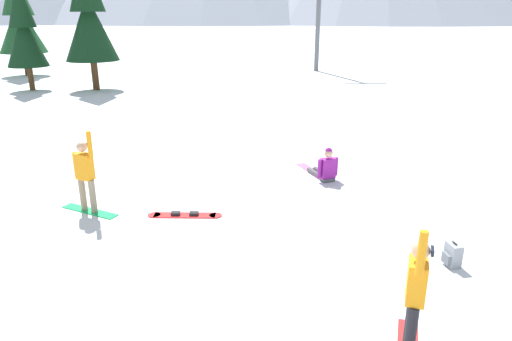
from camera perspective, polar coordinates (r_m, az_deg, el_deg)
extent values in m
plane|color=white|center=(7.41, -7.69, -18.62)|extent=(800.00, 800.00, 0.00)
cylinder|color=black|center=(7.10, 18.45, -16.95)|extent=(0.15, 0.15, 0.85)
cylinder|color=black|center=(6.84, 18.43, -18.48)|extent=(0.15, 0.15, 0.85)
cube|color=orange|center=(6.58, 19.10, -12.67)|extent=(0.37, 0.46, 0.58)
cylinder|color=orange|center=(6.81, 19.09, -11.54)|extent=(0.11, 0.11, 0.58)
cylinder|color=orange|center=(6.10, 19.66, -9.56)|extent=(0.11, 0.11, 0.60)
sphere|color=tan|center=(6.37, 19.53, -9.19)|extent=(0.24, 0.24, 0.24)
cube|color=black|center=(6.37, 20.81, -9.23)|extent=(0.10, 0.17, 0.08)
cube|color=#19B259|center=(11.75, -19.72, -4.70)|extent=(1.48, 1.01, 0.02)
cylinder|color=gray|center=(11.71, -20.48, -2.69)|extent=(0.15, 0.15, 0.80)
cylinder|color=gray|center=(11.48, -19.39, -2.97)|extent=(0.15, 0.15, 0.80)
cube|color=orange|center=(11.37, -20.34, 0.49)|extent=(0.47, 0.41, 0.61)
cylinder|color=orange|center=(11.55, -21.23, 0.74)|extent=(0.11, 0.11, 0.58)
cylinder|color=orange|center=(11.03, -19.74, 3.04)|extent=(0.11, 0.11, 0.60)
sphere|color=tan|center=(11.24, -20.61, 2.74)|extent=(0.24, 0.24, 0.24)
cube|color=black|center=(11.32, -20.10, 2.97)|extent=(0.17, 0.12, 0.08)
cube|color=#4C4C51|center=(13.14, 8.73, -1.07)|extent=(0.43, 0.38, 0.10)
cylinder|color=#4C4C51|center=(13.49, 7.30, -0.36)|extent=(0.40, 0.80, 0.14)
cylinder|color=#4C4C51|center=(13.59, 8.03, -0.25)|extent=(0.40, 0.80, 0.14)
cube|color=pink|center=(13.89, 6.85, -0.05)|extent=(0.76, 1.50, 0.02)
cube|color=#8C1E8C|center=(13.04, 8.80, 0.29)|extent=(0.46, 0.36, 0.56)
cylinder|color=#8C1E8C|center=(12.90, 7.81, 0.23)|extent=(0.11, 0.11, 0.52)
cylinder|color=#8C1E8C|center=(13.16, 9.78, 0.50)|extent=(0.11, 0.11, 0.52)
sphere|color=tan|center=(12.90, 8.90, 2.14)|extent=(0.24, 0.24, 0.24)
sphere|color=#8C1E8C|center=(12.89, 8.91, 2.35)|extent=(0.20, 0.20, 0.20)
cube|color=red|center=(10.96, -8.72, -5.45)|extent=(1.45, 0.39, 0.02)
cylinder|color=red|center=(10.87, -4.99, -5.53)|extent=(0.31, 0.31, 0.02)
cylinder|color=red|center=(11.10, -12.38, -5.36)|extent=(0.31, 0.31, 0.02)
cube|color=black|center=(10.91, -7.62, -5.25)|extent=(0.21, 0.15, 0.07)
cube|color=black|center=(10.98, -9.84, -5.20)|extent=(0.21, 0.15, 0.07)
cube|color=gray|center=(9.50, 23.00, -9.48)|extent=(0.24, 0.35, 0.44)
cube|color=slate|center=(9.46, 22.29, -9.95)|extent=(0.09, 0.23, 0.20)
cylinder|color=black|center=(9.39, 23.19, -8.19)|extent=(0.04, 0.12, 0.02)
cylinder|color=#472D19|center=(29.99, -19.13, 10.97)|extent=(0.39, 0.39, 1.74)
cone|color=black|center=(29.79, -19.71, 16.13)|extent=(3.07, 3.07, 3.69)
cylinder|color=#472D19|center=(38.86, -26.33, 11.61)|extent=(0.37, 0.37, 1.64)
cone|color=#194723|center=(38.70, -26.90, 15.35)|extent=(3.27, 3.27, 3.49)
cylinder|color=#472D19|center=(31.34, -25.88, 10.13)|extent=(0.32, 0.32, 1.41)
cone|color=black|center=(31.15, -26.47, 14.10)|extent=(2.31, 2.31, 2.99)
cone|color=black|center=(31.11, -27.05, 17.91)|extent=(1.50, 1.50, 2.74)
cylinder|color=#595B60|center=(37.98, 7.72, 19.98)|extent=(0.36, 0.36, 10.59)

